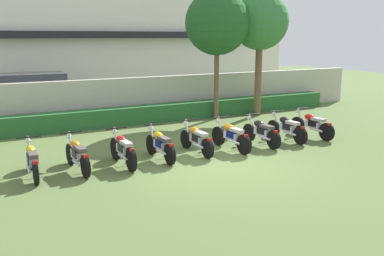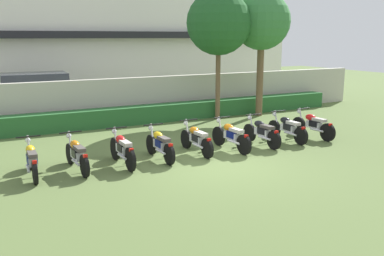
{
  "view_description": "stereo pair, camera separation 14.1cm",
  "coord_description": "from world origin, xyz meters",
  "px_view_note": "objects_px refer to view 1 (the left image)",
  "views": [
    {
      "loc": [
        -6.05,
        -9.55,
        3.44
      ],
      "look_at": [
        0.0,
        1.55,
        0.74
      ],
      "focal_mm": 40.17,
      "sensor_mm": 36.0,
      "label": 1
    },
    {
      "loc": [
        -5.92,
        -9.61,
        3.44
      ],
      "look_at": [
        0.0,
        1.55,
        0.74
      ],
      "focal_mm": 40.17,
      "sensor_mm": 36.0,
      "label": 2
    }
  ],
  "objects_px": {
    "tree_far_side": "(260,22)",
    "motorcycle_in_row_7": "(287,128)",
    "motorcycle_in_row_4": "(196,139)",
    "motorcycle_in_row_3": "(160,144)",
    "motorcycle_in_row_8": "(312,124)",
    "motorcycle_in_row_2": "(123,149)",
    "motorcycle_in_row_6": "(261,132)",
    "motorcycle_in_row_0": "(32,160)",
    "parked_car": "(37,95)",
    "motorcycle_in_row_1": "(77,154)",
    "motorcycle_in_row_5": "(231,136)",
    "tree_near_inspector": "(217,23)"
  },
  "relations": [
    {
      "from": "tree_near_inspector",
      "to": "motorcycle_in_row_5",
      "type": "height_order",
      "value": "tree_near_inspector"
    },
    {
      "from": "motorcycle_in_row_2",
      "to": "motorcycle_in_row_8",
      "type": "xyz_separation_m",
      "value": [
        6.9,
        0.06,
        -0.01
      ]
    },
    {
      "from": "motorcycle_in_row_1",
      "to": "motorcycle_in_row_8",
      "type": "relative_size",
      "value": 0.98
    },
    {
      "from": "motorcycle_in_row_1",
      "to": "motorcycle_in_row_3",
      "type": "bearing_deg",
      "value": -94.34
    },
    {
      "from": "tree_near_inspector",
      "to": "motorcycle_in_row_1",
      "type": "relative_size",
      "value": 2.78
    },
    {
      "from": "motorcycle_in_row_6",
      "to": "motorcycle_in_row_4",
      "type": "bearing_deg",
      "value": 84.5
    },
    {
      "from": "motorcycle_in_row_0",
      "to": "motorcycle_in_row_6",
      "type": "bearing_deg",
      "value": -89.09
    },
    {
      "from": "tree_far_side",
      "to": "motorcycle_in_row_0",
      "type": "relative_size",
      "value": 2.87
    },
    {
      "from": "motorcycle_in_row_0",
      "to": "motorcycle_in_row_1",
      "type": "bearing_deg",
      "value": -89.06
    },
    {
      "from": "tree_far_side",
      "to": "motorcycle_in_row_2",
      "type": "xyz_separation_m",
      "value": [
        -7.83,
        -4.4,
        -3.57
      ]
    },
    {
      "from": "motorcycle_in_row_3",
      "to": "motorcycle_in_row_6",
      "type": "bearing_deg",
      "value": -91.46
    },
    {
      "from": "parked_car",
      "to": "tree_far_side",
      "type": "distance_m",
      "value": 10.16
    },
    {
      "from": "motorcycle_in_row_6",
      "to": "motorcycle_in_row_8",
      "type": "distance_m",
      "value": 2.24
    },
    {
      "from": "motorcycle_in_row_4",
      "to": "motorcycle_in_row_2",
      "type": "bearing_deg",
      "value": 93.41
    },
    {
      "from": "motorcycle_in_row_7",
      "to": "motorcycle_in_row_4",
      "type": "bearing_deg",
      "value": 88.77
    },
    {
      "from": "parked_car",
      "to": "motorcycle_in_row_3",
      "type": "distance_m",
      "value": 9.02
    },
    {
      "from": "motorcycle_in_row_6",
      "to": "tree_far_side",
      "type": "bearing_deg",
      "value": -37.48
    },
    {
      "from": "motorcycle_in_row_8",
      "to": "parked_car",
      "type": "bearing_deg",
      "value": 38.02
    },
    {
      "from": "motorcycle_in_row_1",
      "to": "motorcycle_in_row_4",
      "type": "height_order",
      "value": "motorcycle_in_row_4"
    },
    {
      "from": "tree_near_inspector",
      "to": "motorcycle_in_row_0",
      "type": "bearing_deg",
      "value": -151.08
    },
    {
      "from": "motorcycle_in_row_4",
      "to": "motorcycle_in_row_3",
      "type": "bearing_deg",
      "value": 94.23
    },
    {
      "from": "tree_far_side",
      "to": "motorcycle_in_row_7",
      "type": "xyz_separation_m",
      "value": [
        -2.02,
        -4.3,
        -3.58
      ]
    },
    {
      "from": "tree_near_inspector",
      "to": "motorcycle_in_row_2",
      "type": "xyz_separation_m",
      "value": [
        -5.83,
        -4.64,
        -3.51
      ]
    },
    {
      "from": "parked_car",
      "to": "motorcycle_in_row_1",
      "type": "bearing_deg",
      "value": -90.12
    },
    {
      "from": "motorcycle_in_row_0",
      "to": "motorcycle_in_row_5",
      "type": "distance_m",
      "value": 5.8
    },
    {
      "from": "tree_far_side",
      "to": "motorcycle_in_row_0",
      "type": "xyz_separation_m",
      "value": [
        -10.14,
        -4.26,
        -3.58
      ]
    },
    {
      "from": "motorcycle_in_row_3",
      "to": "motorcycle_in_row_6",
      "type": "relative_size",
      "value": 1.0
    },
    {
      "from": "parked_car",
      "to": "motorcycle_in_row_4",
      "type": "height_order",
      "value": "parked_car"
    },
    {
      "from": "motorcycle_in_row_4",
      "to": "parked_car",
      "type": "bearing_deg",
      "value": 19.45
    },
    {
      "from": "motorcycle_in_row_0",
      "to": "motorcycle_in_row_4",
      "type": "xyz_separation_m",
      "value": [
        4.67,
        0.01,
        0.0
      ]
    },
    {
      "from": "tree_far_side",
      "to": "motorcycle_in_row_2",
      "type": "relative_size",
      "value": 2.83
    },
    {
      "from": "tree_far_side",
      "to": "motorcycle_in_row_5",
      "type": "distance_m",
      "value": 7.15
    },
    {
      "from": "motorcycle_in_row_4",
      "to": "motorcycle_in_row_5",
      "type": "height_order",
      "value": "motorcycle_in_row_5"
    },
    {
      "from": "motorcycle_in_row_3",
      "to": "parked_car",
      "type": "bearing_deg",
      "value": 11.56
    },
    {
      "from": "motorcycle_in_row_5",
      "to": "motorcycle_in_row_8",
      "type": "distance_m",
      "value": 3.42
    },
    {
      "from": "motorcycle_in_row_4",
      "to": "motorcycle_in_row_7",
      "type": "xyz_separation_m",
      "value": [
        3.45,
        -0.05,
        -0.0
      ]
    },
    {
      "from": "motorcycle_in_row_0",
      "to": "motorcycle_in_row_4",
      "type": "height_order",
      "value": "motorcycle_in_row_4"
    },
    {
      "from": "tree_near_inspector",
      "to": "motorcycle_in_row_8",
      "type": "distance_m",
      "value": 5.87
    },
    {
      "from": "motorcycle_in_row_6",
      "to": "motorcycle_in_row_8",
      "type": "height_order",
      "value": "motorcycle_in_row_8"
    },
    {
      "from": "motorcycle_in_row_7",
      "to": "motorcycle_in_row_8",
      "type": "distance_m",
      "value": 1.1
    },
    {
      "from": "parked_car",
      "to": "motorcycle_in_row_1",
      "type": "xyz_separation_m",
      "value": [
        -0.44,
        -8.74,
        -0.49
      ]
    },
    {
      "from": "motorcycle_in_row_0",
      "to": "motorcycle_in_row_3",
      "type": "height_order",
      "value": "motorcycle_in_row_3"
    },
    {
      "from": "parked_car",
      "to": "motorcycle_in_row_3",
      "type": "height_order",
      "value": "parked_car"
    },
    {
      "from": "tree_near_inspector",
      "to": "motorcycle_in_row_2",
      "type": "relative_size",
      "value": 2.84
    },
    {
      "from": "motorcycle_in_row_0",
      "to": "tree_far_side",
      "type": "bearing_deg",
      "value": -65.13
    },
    {
      "from": "motorcycle_in_row_2",
      "to": "motorcycle_in_row_6",
      "type": "xyz_separation_m",
      "value": [
        4.66,
        -0.0,
        -0.01
      ]
    },
    {
      "from": "motorcycle_in_row_3",
      "to": "motorcycle_in_row_8",
      "type": "xyz_separation_m",
      "value": [
        5.77,
        0.01,
        0.01
      ]
    },
    {
      "from": "motorcycle_in_row_0",
      "to": "motorcycle_in_row_2",
      "type": "xyz_separation_m",
      "value": [
        2.31,
        -0.14,
        0.02
      ]
    },
    {
      "from": "motorcycle_in_row_0",
      "to": "motorcycle_in_row_3",
      "type": "xyz_separation_m",
      "value": [
        3.44,
        -0.09,
        0.0
      ]
    },
    {
      "from": "tree_far_side",
      "to": "motorcycle_in_row_5",
      "type": "height_order",
      "value": "tree_far_side"
    }
  ]
}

